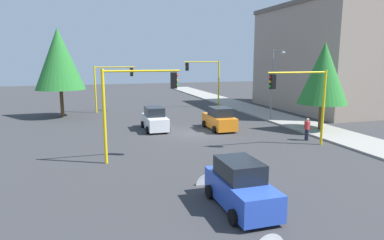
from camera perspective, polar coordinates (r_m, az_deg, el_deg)
ground_plane at (r=27.74m, az=0.69°, el=-2.36°), size 120.00×120.00×0.00m
sidewalk_kerb at (r=36.56m, az=14.07°, el=0.51°), size 80.00×4.00×0.15m
lane_arrow_near at (r=16.37m, az=3.13°, el=-11.43°), size 2.40×1.10×1.10m
apartment_block at (r=43.82m, az=20.87°, el=9.83°), size 17.13×9.30×12.48m
traffic_signal_far_right at (r=39.92m, az=-13.41°, el=6.69°), size 0.36×4.59×5.32m
traffic_signal_near_right at (r=20.06m, az=-9.52°, el=4.00°), size 0.36×4.59×5.52m
traffic_signal_near_left at (r=24.31m, az=18.02°, el=4.38°), size 0.36×4.59×5.32m
traffic_signal_far_left at (r=42.22m, az=2.28°, el=7.64°), size 0.36×4.59×5.88m
street_lamp_curbside at (r=34.25m, az=13.71°, el=7.09°), size 2.15×0.28×7.00m
tree_roadside_near at (r=30.34m, az=21.35°, el=7.34°), size 4.08×4.08×7.45m
tree_opposite_side at (r=37.86m, az=-21.56°, el=9.56°), size 5.03×5.03×9.22m
car_orange at (r=29.43m, az=4.65°, el=0.12°), size 4.17×2.08×1.98m
car_white at (r=29.39m, az=-6.30°, el=0.07°), size 4.16×1.99×1.98m
car_blue at (r=14.24m, az=8.20°, el=-11.06°), size 4.13×2.02×1.98m
pedestrian_crossing at (r=26.82m, az=18.86°, el=-1.37°), size 0.40×0.24×1.70m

